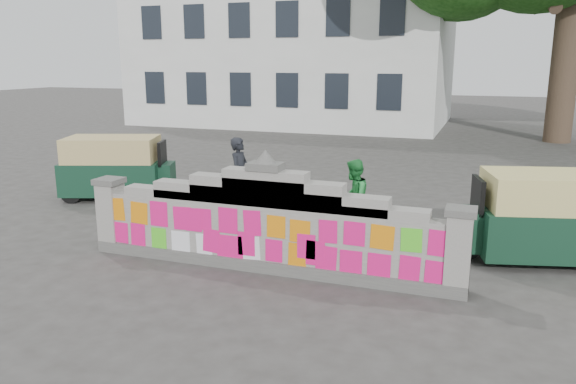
{
  "coord_description": "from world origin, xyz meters",
  "views": [
    {
      "loc": [
        3.32,
        -8.12,
        3.39
      ],
      "look_at": [
        0.02,
        1.0,
        1.1
      ],
      "focal_mm": 35.0,
      "sensor_mm": 36.0,
      "label": 1
    }
  ],
  "objects_px": {
    "cyclist_rider": "(240,186)",
    "rickshaw_right": "(547,216)",
    "cyclist_bike": "(240,201)",
    "rickshaw_left": "(116,167)",
    "pedestrian": "(353,198)"
  },
  "relations": [
    {
      "from": "rickshaw_right",
      "to": "rickshaw_left",
      "type": "bearing_deg",
      "value": -22.28
    },
    {
      "from": "pedestrian",
      "to": "rickshaw_left",
      "type": "relative_size",
      "value": 0.53
    },
    {
      "from": "cyclist_rider",
      "to": "rickshaw_right",
      "type": "distance_m",
      "value": 5.93
    },
    {
      "from": "cyclist_rider",
      "to": "rickshaw_left",
      "type": "height_order",
      "value": "cyclist_rider"
    },
    {
      "from": "cyclist_bike",
      "to": "rickshaw_left",
      "type": "xyz_separation_m",
      "value": [
        -3.8,
        0.91,
        0.33
      ]
    },
    {
      "from": "rickshaw_left",
      "to": "rickshaw_right",
      "type": "bearing_deg",
      "value": -27.48
    },
    {
      "from": "cyclist_rider",
      "to": "rickshaw_left",
      "type": "xyz_separation_m",
      "value": [
        -3.8,
        0.91,
        0.01
      ]
    },
    {
      "from": "cyclist_rider",
      "to": "cyclist_bike",
      "type": "bearing_deg",
      "value": 0.0
    },
    {
      "from": "cyclist_bike",
      "to": "pedestrian",
      "type": "distance_m",
      "value": 2.5
    },
    {
      "from": "cyclist_rider",
      "to": "rickshaw_right",
      "type": "bearing_deg",
      "value": -92.21
    },
    {
      "from": "pedestrian",
      "to": "cyclist_rider",
      "type": "bearing_deg",
      "value": -88.59
    },
    {
      "from": "cyclist_bike",
      "to": "rickshaw_right",
      "type": "distance_m",
      "value": 5.93
    },
    {
      "from": "cyclist_bike",
      "to": "cyclist_rider",
      "type": "relative_size",
      "value": 1.12
    },
    {
      "from": "rickshaw_right",
      "to": "cyclist_rider",
      "type": "bearing_deg",
      "value": -18.59
    },
    {
      "from": "cyclist_bike",
      "to": "cyclist_rider",
      "type": "distance_m",
      "value": 0.32
    }
  ]
}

